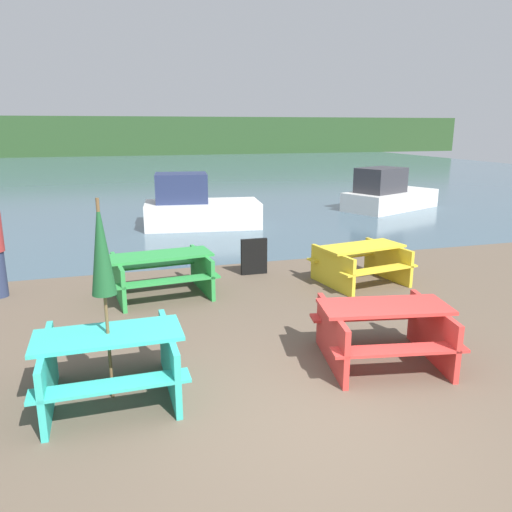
# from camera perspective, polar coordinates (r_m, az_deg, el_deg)

# --- Properties ---
(ground_plane) EXTENTS (60.00, 60.00, 0.00)m
(ground_plane) POSITION_cam_1_polar(r_m,az_deg,el_deg) (5.49, 7.06, -18.37)
(ground_plane) COLOR brown
(water) EXTENTS (60.00, 50.00, 0.00)m
(water) POSITION_cam_1_polar(r_m,az_deg,el_deg) (35.61, -13.47, 9.39)
(water) COLOR #425B6B
(water) RESTS_ON ground_plane
(far_treeline) EXTENTS (80.00, 1.60, 4.00)m
(far_treeline) POSITION_cam_1_polar(r_m,az_deg,el_deg) (55.47, -14.84, 13.11)
(far_treeline) COLOR #284723
(far_treeline) RESTS_ON water
(picnic_table_red) EXTENTS (1.84, 1.64, 0.78)m
(picnic_table_red) POSITION_cam_1_polar(r_m,az_deg,el_deg) (6.68, 14.32, -8.01)
(picnic_table_red) COLOR red
(picnic_table_red) RESTS_ON ground_plane
(picnic_table_teal) EXTENTS (1.61, 1.40, 0.78)m
(picnic_table_teal) POSITION_cam_1_polar(r_m,az_deg,el_deg) (5.90, -16.34, -11.30)
(picnic_table_teal) COLOR #33B7A8
(picnic_table_teal) RESTS_ON ground_plane
(picnic_table_yellow) EXTENTS (1.83, 1.63, 0.75)m
(picnic_table_yellow) POSITION_cam_1_polar(r_m,az_deg,el_deg) (9.92, 11.90, -0.52)
(picnic_table_yellow) COLOR yellow
(picnic_table_yellow) RESTS_ON ground_plane
(picnic_table_green) EXTENTS (1.93, 1.56, 0.77)m
(picnic_table_green) POSITION_cam_1_polar(r_m,az_deg,el_deg) (9.13, -10.77, -1.64)
(picnic_table_green) COLOR green
(picnic_table_green) RESTS_ON ground_plane
(umbrella_darkgreen) EXTENTS (0.26, 0.26, 2.27)m
(umbrella_darkgreen) POSITION_cam_1_polar(r_m,az_deg,el_deg) (5.48, -17.28, 0.72)
(umbrella_darkgreen) COLOR brown
(umbrella_darkgreen) RESTS_ON ground_plane
(boat) EXTENTS (3.62, 2.06, 1.63)m
(boat) POSITION_cam_1_polar(r_m,az_deg,el_deg) (15.30, -6.72, 5.52)
(boat) COLOR silver
(boat) RESTS_ON water
(boat_second) EXTENTS (4.13, 3.07, 1.55)m
(boat_second) POSITION_cam_1_polar(r_m,az_deg,el_deg) (19.13, 14.82, 6.83)
(boat_second) COLOR silver
(boat_second) RESTS_ON water
(signboard) EXTENTS (0.55, 0.08, 0.75)m
(signboard) POSITION_cam_1_polar(r_m,az_deg,el_deg) (10.30, -0.23, -0.06)
(signboard) COLOR black
(signboard) RESTS_ON ground_plane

